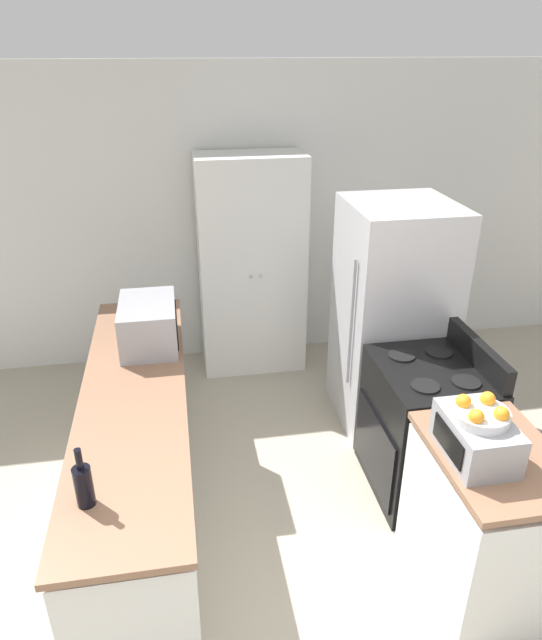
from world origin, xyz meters
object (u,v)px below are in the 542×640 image
object	(u,v)px
stove	(424,428)
toaster_oven	(476,437)
pantry_cabinet	(252,266)
refrigerator	(392,318)
wine_bottle	(84,485)
microwave	(149,324)
fruit_bowl	(481,413)

from	to	relation	value
stove	toaster_oven	bearing A→B (deg)	-100.78
pantry_cabinet	refrigerator	xyz separation A→B (m)	(0.91, -1.01, -0.09)
pantry_cabinet	wine_bottle	bearing A→B (deg)	-112.55
wine_bottle	microwave	bearing A→B (deg)	80.18
refrigerator	wine_bottle	distance (m)	2.59
stove	microwave	world-z (taller)	microwave
stove	microwave	distance (m)	1.92
refrigerator	microwave	world-z (taller)	refrigerator
stove	pantry_cabinet	bearing A→B (deg)	115.38
microwave	toaster_oven	distance (m)	2.11
refrigerator	fruit_bowl	distance (m)	1.65
microwave	fruit_bowl	size ratio (longest dim) A/B	1.99
toaster_oven	fruit_bowl	size ratio (longest dim) A/B	1.55
fruit_bowl	wine_bottle	bearing A→B (deg)	-179.58
stove	refrigerator	bearing A→B (deg)	86.68
microwave	toaster_oven	world-z (taller)	microwave
wine_bottle	stove	bearing A→B (deg)	22.55
wine_bottle	pantry_cabinet	bearing A→B (deg)	67.45
refrigerator	microwave	size ratio (longest dim) A/B	3.25
wine_bottle	toaster_oven	world-z (taller)	wine_bottle
pantry_cabinet	microwave	world-z (taller)	pantry_cabinet
microwave	wine_bottle	world-z (taller)	microwave
wine_bottle	fruit_bowl	size ratio (longest dim) A/B	1.10
stove	microwave	size ratio (longest dim) A/B	2.00
microwave	toaster_oven	xyz separation A→B (m)	(1.56, -1.42, -0.04)
refrigerator	microwave	xyz separation A→B (m)	(-1.76, -0.19, 0.19)
fruit_bowl	microwave	bearing A→B (deg)	137.67
refrigerator	toaster_oven	world-z (taller)	refrigerator
microwave	fruit_bowl	xyz separation A→B (m)	(1.56, -1.42, 0.10)
refrigerator	wine_bottle	bearing A→B (deg)	-140.99
pantry_cabinet	microwave	size ratio (longest dim) A/B	3.59
pantry_cabinet	wine_bottle	distance (m)	2.86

